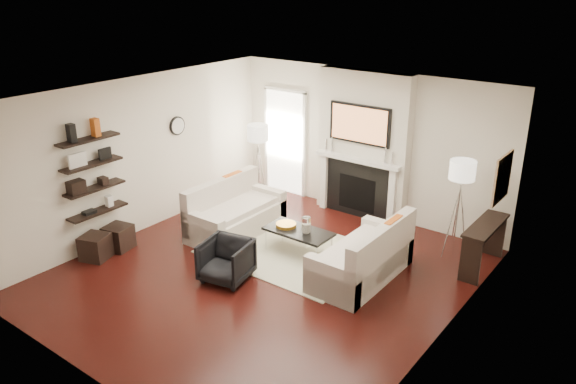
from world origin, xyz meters
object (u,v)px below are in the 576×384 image
Objects in this scene: coffee_table at (298,231)px; armchair at (226,259)px; lamp_right_shade at (463,170)px; ottoman_near at (118,237)px; loveseat_left_base at (237,221)px; loveseat_right_base at (361,265)px; lamp_left_shade at (258,133)px.

coffee_table is 1.36m from armchair.
coffee_table is 1.60× the size of armchair.
armchair is 3.85m from lamp_right_shade.
ottoman_near is at bearing 176.92° from armchair.
armchair is 1.72× the size of lamp_right_shade.
armchair is (0.98, -1.32, 0.13)m from loveseat_left_base.
coffee_table is 2.99m from ottoman_near.
lamp_right_shade reaches higher than loveseat_right_base.
loveseat_right_base is 4.01m from ottoman_near.
loveseat_right_base is (2.54, -0.07, 0.00)m from loveseat_left_base.
ottoman_near is at bearing -145.37° from lamp_right_shade.
armchair is at bearing -141.31° from loveseat_right_base.
loveseat_left_base is at bearing 55.05° from ottoman_near.
armchair is 3.18m from lamp_left_shade.
coffee_table is 2.73m from lamp_right_shade.
lamp_right_shade is (3.90, 0.23, 0.00)m from lamp_left_shade.
loveseat_left_base is 1.64× the size of coffee_table.
armchair is 2.15m from ottoman_near.
ottoman_near is at bearing -124.95° from loveseat_left_base.
lamp_left_shade is at bearing -176.67° from lamp_right_shade.
loveseat_left_base is at bearing 114.93° from armchair.
armchair is (-1.56, -1.25, 0.13)m from loveseat_right_base.
coffee_table is (1.35, -0.01, 0.19)m from loveseat_left_base.
lamp_left_shade is at bearing 156.68° from loveseat_right_base.
lamp_left_shade is at bearing 145.99° from coffee_table.
coffee_table is (-1.19, 0.06, 0.19)m from loveseat_right_base.
loveseat_left_base is 1.00× the size of loveseat_right_base.
armchair is 1.72× the size of lamp_left_shade.
loveseat_right_base reaches higher than ottoman_near.
coffee_table is at bearing 62.52° from armchair.
loveseat_right_base is at bearing -118.21° from lamp_right_shade.
armchair is at bearing -59.70° from lamp_left_shade.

